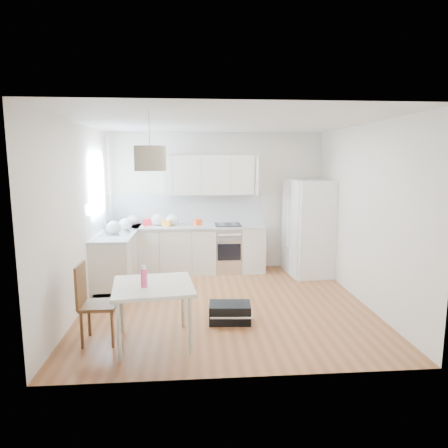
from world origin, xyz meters
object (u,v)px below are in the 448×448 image
object	(u,v)px
refrigerator	(310,228)
gym_bag	(230,313)
dining_table	(153,291)
dining_chair	(99,303)

from	to	relation	value
refrigerator	gym_bag	world-z (taller)	refrigerator
dining_table	refrigerator	bearing A→B (deg)	38.09
dining_chair	refrigerator	bearing A→B (deg)	38.02
dining_table	gym_bag	world-z (taller)	dining_table
refrigerator	dining_chair	bearing A→B (deg)	-147.04
refrigerator	dining_table	size ratio (longest dim) A/B	1.75
dining_table	dining_chair	bearing A→B (deg)	165.67
refrigerator	gym_bag	xyz separation A→B (m)	(-1.73, -2.17, -0.77)
dining_chair	gym_bag	distance (m)	1.71
refrigerator	dining_table	distance (m)	3.83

